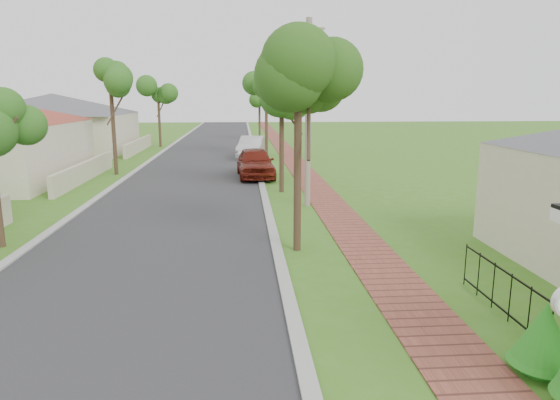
{
  "coord_description": "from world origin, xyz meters",
  "views": [
    {
      "loc": [
        -0.32,
        -6.84,
        4.39
      ],
      "look_at": [
        0.73,
        6.98,
        1.5
      ],
      "focal_mm": 32.0,
      "sensor_mm": 36.0,
      "label": 1
    }
  ],
  "objects_px": {
    "parked_car_red": "(255,163)",
    "near_tree": "(298,83)",
    "parked_car_white": "(252,147)",
    "utility_pole": "(308,114)"
  },
  "relations": [
    {
      "from": "parked_car_white",
      "to": "utility_pole",
      "type": "relative_size",
      "value": 0.63
    },
    {
      "from": "parked_car_red",
      "to": "near_tree",
      "type": "relative_size",
      "value": 0.8
    },
    {
      "from": "utility_pole",
      "to": "parked_car_white",
      "type": "bearing_deg",
      "value": 96.61
    },
    {
      "from": "near_tree",
      "to": "utility_pole",
      "type": "distance_m",
      "value": 6.08
    },
    {
      "from": "parked_car_red",
      "to": "parked_car_white",
      "type": "relative_size",
      "value": 1.02
    },
    {
      "from": "parked_car_white",
      "to": "utility_pole",
      "type": "distance_m",
      "value": 16.76
    },
    {
      "from": "parked_car_red",
      "to": "utility_pole",
      "type": "xyz_separation_m",
      "value": [
        1.9,
        -7.46,
        2.91
      ]
    },
    {
      "from": "parked_car_white",
      "to": "near_tree",
      "type": "distance_m",
      "value": 22.65
    },
    {
      "from": "parked_car_red",
      "to": "parked_car_white",
      "type": "bearing_deg",
      "value": 86.76
    },
    {
      "from": "parked_car_white",
      "to": "near_tree",
      "type": "height_order",
      "value": "near_tree"
    }
  ]
}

